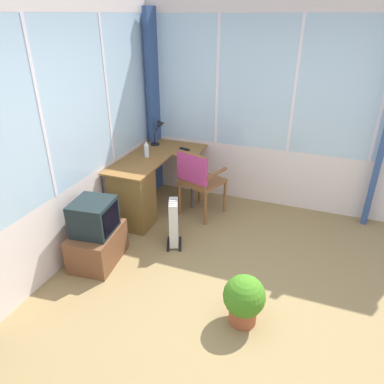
# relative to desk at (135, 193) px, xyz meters

# --- Properties ---
(ground) EXTENTS (5.34, 5.05, 0.06)m
(ground) POSITION_rel_desk_xyz_m (-1.02, -1.71, -0.46)
(ground) COLOR olive
(north_window_panel) EXTENTS (4.34, 0.07, 2.67)m
(north_window_panel) POSITION_rel_desk_xyz_m (-1.02, 0.34, 0.91)
(north_window_panel) COLOR silver
(north_window_panel) RESTS_ON ground
(east_window_panel) EXTENTS (0.07, 4.05, 2.67)m
(east_window_panel) POSITION_rel_desk_xyz_m (1.19, -1.71, 0.91)
(east_window_panel) COLOR silver
(east_window_panel) RESTS_ON ground
(curtain_corner) EXTENTS (0.24, 0.10, 2.57)m
(curtain_corner) POSITION_rel_desk_xyz_m (1.06, 0.21, 0.86)
(curtain_corner) COLOR #344F83
(curtain_corner) RESTS_ON ground
(desk) EXTENTS (1.45, 0.88, 0.78)m
(desk) POSITION_rel_desk_xyz_m (0.00, 0.00, 0.00)
(desk) COLOR brown
(desk) RESTS_ON ground
(desk_lamp) EXTENTS (0.23, 0.20, 0.36)m
(desk_lamp) POSITION_rel_desk_xyz_m (0.94, 0.07, 0.58)
(desk_lamp) COLOR black
(desk_lamp) RESTS_ON desk
(tv_remote) EXTENTS (0.09, 0.16, 0.02)m
(tv_remote) POSITION_rel_desk_xyz_m (0.82, -0.36, 0.36)
(tv_remote) COLOR black
(tv_remote) RESTS_ON desk
(spray_bottle) EXTENTS (0.06, 0.06, 0.22)m
(spray_bottle) POSITION_rel_desk_xyz_m (0.39, 0.01, 0.46)
(spray_bottle) COLOR silver
(spray_bottle) RESTS_ON desk
(wooden_armchair) EXTENTS (0.61, 0.61, 0.94)m
(wooden_armchair) POSITION_rel_desk_xyz_m (0.41, -0.69, 0.18)
(wooden_armchair) COLOR brown
(wooden_armchair) RESTS_ON ground
(tv_on_stand) EXTENTS (0.69, 0.51, 0.75)m
(tv_on_stand) POSITION_rel_desk_xyz_m (-0.88, -0.01, -0.10)
(tv_on_stand) COLOR brown
(tv_on_stand) RESTS_ON ground
(space_heater) EXTENTS (0.33, 0.26, 0.59)m
(space_heater) POSITION_rel_desk_xyz_m (-0.29, -0.66, -0.13)
(space_heater) COLOR silver
(space_heater) RESTS_ON ground
(potted_plant) EXTENTS (0.37, 0.37, 0.48)m
(potted_plant) POSITION_rel_desk_xyz_m (-1.18, -1.71, -0.17)
(potted_plant) COLOR #A25131
(potted_plant) RESTS_ON ground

